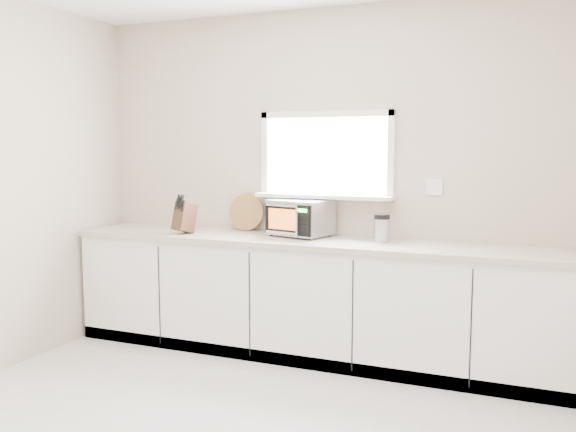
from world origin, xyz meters
The scene contains 7 objects.
back_wall centered at (0.00, 2.00, 1.36)m, with size 4.00×0.17×2.70m.
cabinets centered at (0.00, 1.70, 0.44)m, with size 3.92×0.60×0.88m, color white.
countertop centered at (0.00, 1.69, 0.90)m, with size 3.92×0.64×0.04m, color #B8AF98.
microwave centered at (-0.15, 1.81, 1.07)m, with size 0.51×0.45×0.29m.
knife_block centered at (-1.07, 1.58, 1.06)m, with size 0.14×0.24×0.32m.
cutting_board centered at (-0.69, 1.94, 1.07)m, with size 0.31×0.31×0.02m, color olive.
coffee_grinder centered at (0.51, 1.76, 1.02)m, with size 0.14×0.14×0.21m.
Camera 1 is at (1.55, -2.62, 1.62)m, focal length 38.00 mm.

